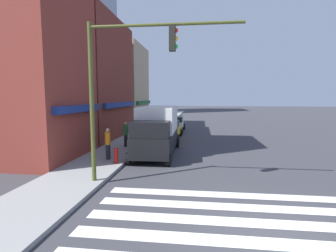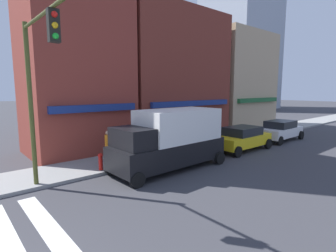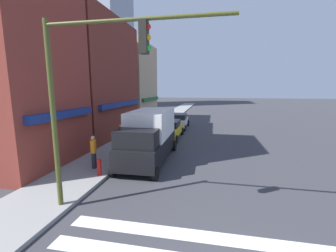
# 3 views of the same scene
# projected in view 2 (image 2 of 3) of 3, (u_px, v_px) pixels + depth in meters

# --- Properties ---
(storefront_row) EXTENTS (24.30, 5.30, 15.18)m
(storefront_row) POSITION_uv_depth(u_px,v_px,m) (171.00, 67.00, 21.61)
(storefront_row) COLOR maroon
(storefront_row) RESTS_ON ground_plane
(tower_distant) EXTENTS (14.02, 11.78, 42.29)m
(tower_distant) POSITION_uv_depth(u_px,v_px,m) (242.00, 5.00, 53.51)
(tower_distant) COLOR #939EAD
(tower_distant) RESTS_ON ground_plane
(traffic_signal) EXTENTS (0.32, 6.11, 6.62)m
(traffic_signal) POSITION_uv_depth(u_px,v_px,m) (39.00, 74.00, 9.22)
(traffic_signal) COLOR #474C1E
(traffic_signal) RESTS_ON ground_plane
(box_truck_black) EXTENTS (6.24, 2.42, 3.04)m
(box_truck_black) POSITION_uv_depth(u_px,v_px,m) (170.00, 138.00, 13.27)
(box_truck_black) COLOR black
(box_truck_black) RESTS_ON ground_plane
(sedan_yellow) EXTENTS (4.40, 2.02, 1.59)m
(sedan_yellow) POSITION_uv_depth(u_px,v_px,m) (242.00, 138.00, 17.47)
(sedan_yellow) COLOR yellow
(sedan_yellow) RESTS_ON ground_plane
(sedan_white) EXTENTS (4.45, 2.02, 1.59)m
(sedan_white) POSITION_uv_depth(u_px,v_px,m) (280.00, 130.00, 20.84)
(sedan_white) COLOR white
(sedan_white) RESTS_ON ground_plane
(pedestrian_orange_vest) EXTENTS (0.32, 0.32, 1.77)m
(pedestrian_orange_vest) POSITION_uv_depth(u_px,v_px,m) (108.00, 147.00, 13.73)
(pedestrian_orange_vest) COLOR #23232D
(pedestrian_orange_vest) RESTS_ON sidewalk_left
(pedestrian_green_top) EXTENTS (0.32, 0.32, 1.77)m
(pedestrian_green_top) POSITION_uv_depth(u_px,v_px,m) (163.00, 138.00, 16.26)
(pedestrian_green_top) COLOR #23232D
(pedestrian_green_top) RESTS_ON sidewalk_left
(pedestrian_white_shirt) EXTENTS (0.32, 0.32, 1.77)m
(pedestrian_white_shirt) POSITION_uv_depth(u_px,v_px,m) (211.00, 128.00, 20.11)
(pedestrian_white_shirt) COLOR #23232D
(pedestrian_white_shirt) RESTS_ON sidewalk_left
(fire_hydrant) EXTENTS (0.24, 0.24, 0.84)m
(fire_hydrant) POSITION_uv_depth(u_px,v_px,m) (101.00, 161.00, 12.73)
(fire_hydrant) COLOR red
(fire_hydrant) RESTS_ON sidewalk_left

